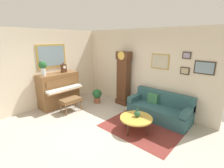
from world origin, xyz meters
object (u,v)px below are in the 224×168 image
object	(u,v)px
piano	(59,90)
mantel_clock	(64,68)
coffee_table	(136,118)
green_jug	(137,114)
potted_plant	(97,95)
grandfather_clock	(123,80)
couch	(159,109)
flower_vase	(43,66)
piano_bench	(71,101)

from	to	relation	value
piano	mantel_clock	world-z (taller)	mantel_clock
coffee_table	green_jug	bearing A→B (deg)	95.24
potted_plant	coffee_table	bearing A→B (deg)	-16.23
piano	coffee_table	world-z (taller)	piano
piano	grandfather_clock	xyz separation A→B (m)	(1.67, 1.75, 0.34)
coffee_table	grandfather_clock	bearing A→B (deg)	138.99
coffee_table	couch	bearing A→B (deg)	83.49
grandfather_clock	flower_vase	size ratio (longest dim) A/B	3.50
couch	potted_plant	xyz separation A→B (m)	(-2.42, -0.45, 0.01)
green_jug	mantel_clock	bearing A→B (deg)	-175.65
coffee_table	green_jug	world-z (taller)	green_jug
piano	coffee_table	size ratio (longest dim) A/B	1.64
grandfather_clock	couch	bearing A→B (deg)	-6.07
flower_vase	green_jug	distance (m)	3.48
piano	flower_vase	distance (m)	1.06
piano_bench	potted_plant	xyz separation A→B (m)	(0.07, 1.16, -0.08)
piano	piano_bench	xyz separation A→B (m)	(0.79, -0.04, -0.22)
piano_bench	grandfather_clock	world-z (taller)	grandfather_clock
piano	mantel_clock	size ratio (longest dim) A/B	3.79
coffee_table	green_jug	size ratio (longest dim) A/B	3.67
piano	grandfather_clock	size ratio (longest dim) A/B	0.71
piano_bench	couch	bearing A→B (deg)	32.87
mantel_clock	potted_plant	distance (m)	1.63
piano	potted_plant	world-z (taller)	piano
piano_bench	mantel_clock	xyz separation A→B (m)	(-0.79, 0.31, 1.01)
piano_bench	potted_plant	distance (m)	1.17
mantel_clock	flower_vase	xyz separation A→B (m)	(-0.00, -0.78, 0.14)
flower_vase	green_jug	world-z (taller)	flower_vase
flower_vase	potted_plant	size ratio (longest dim) A/B	1.04
potted_plant	piano	bearing A→B (deg)	-127.52
coffee_table	green_jug	xyz separation A→B (m)	(-0.00, 0.05, 0.12)
green_jug	piano_bench	bearing A→B (deg)	-166.97
couch	coffee_table	world-z (taller)	couch
mantel_clock	piano_bench	bearing A→B (deg)	-21.23
piano	green_jug	world-z (taller)	piano
piano_bench	couch	xyz separation A→B (m)	(2.49, 1.61, -0.09)
mantel_clock	potted_plant	xyz separation A→B (m)	(0.86, 0.85, -1.09)
green_jug	piano	bearing A→B (deg)	-170.83
grandfather_clock	piano_bench	bearing A→B (deg)	-116.33
coffee_table	flower_vase	world-z (taller)	flower_vase
mantel_clock	couch	bearing A→B (deg)	21.68
piano_bench	green_jug	xyz separation A→B (m)	(2.36, 0.55, 0.08)
mantel_clock	green_jug	bearing A→B (deg)	4.35
couch	flower_vase	xyz separation A→B (m)	(-3.28, -2.09, 1.25)
flower_vase	green_jug	xyz separation A→B (m)	(3.15, 1.02, -1.07)
piano	potted_plant	distance (m)	1.45
piano_bench	coffee_table	bearing A→B (deg)	11.77
flower_vase	couch	bearing A→B (deg)	32.42
mantel_clock	potted_plant	size ratio (longest dim) A/B	0.68
coffee_table	potted_plant	xyz separation A→B (m)	(-2.30, 0.67, -0.05)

